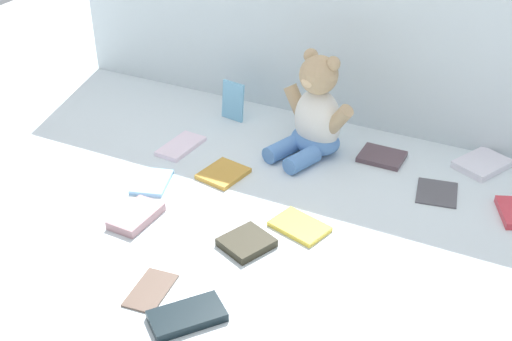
{
  "coord_description": "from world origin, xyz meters",
  "views": [
    {
      "loc": [
        0.57,
        -1.22,
        0.88
      ],
      "look_at": [
        0.01,
        -0.1,
        0.1
      ],
      "focal_mm": 46.65,
      "sensor_mm": 36.0,
      "label": 1
    }
  ],
  "objects": [
    {
      "name": "book_case_3",
      "position": [
        -0.12,
        -0.01,
        0.01
      ],
      "size": [
        0.11,
        0.12,
        0.01
      ],
      "primitive_type": "cube",
      "rotation": [
        0.0,
        0.0,
        6.11
      ],
      "color": "gold",
      "rests_on": "ground_plane"
    },
    {
      "name": "book_case_10",
      "position": [
        0.06,
        -0.24,
        0.01
      ],
      "size": [
        0.12,
        0.13,
        0.02
      ],
      "primitive_type": "cube",
      "rotation": [
        0.0,
        0.0,
        2.74
      ],
      "color": "#2D2A1C",
      "rests_on": "ground_plane"
    },
    {
      "name": "book_case_12",
      "position": [
        -0.26,
        -0.12,
        0.01
      ],
      "size": [
        0.11,
        0.13,
        0.01
      ],
      "primitive_type": "cube",
      "rotation": [
        0.0,
        0.0,
        0.3
      ],
      "color": "#84BBE7",
      "rests_on": "ground_plane"
    },
    {
      "name": "book_case_7",
      "position": [
        0.13,
        -0.13,
        0.01
      ],
      "size": [
        0.14,
        0.11,
        0.01
      ],
      "primitive_type": "cube",
      "rotation": [
        0.0,
        0.0,
        4.43
      ],
      "color": "yellow",
      "rests_on": "ground_plane"
    },
    {
      "name": "book_case_0",
      "position": [
        -0.25,
        0.27,
        0.06
      ],
      "size": [
        0.07,
        0.03,
        0.11
      ],
      "primitive_type": "cube",
      "rotation": [
        -0.1,
        0.0,
        -0.16
      ],
      "color": "#77BDE4",
      "rests_on": "ground_plane"
    },
    {
      "name": "book_case_4",
      "position": [
        0.44,
        0.31,
        0.01
      ],
      "size": [
        0.14,
        0.16,
        0.02
      ],
      "primitive_type": "cube",
      "rotation": [
        0.0,
        0.0,
        5.82
      ],
      "color": "white",
      "rests_on": "ground_plane"
    },
    {
      "name": "book_case_8",
      "position": [
        0.37,
        0.14,
        0.0
      ],
      "size": [
        0.11,
        0.12,
        0.01
      ],
      "primitive_type": "cube",
      "rotation": [
        0.0,
        0.0,
        0.18
      ],
      "color": "#4F4D52",
      "rests_on": "ground_plane"
    },
    {
      "name": "book_case_5",
      "position": [
        -0.21,
        -0.26,
        0.01
      ],
      "size": [
        0.08,
        0.13,
        0.02
      ],
      "primitive_type": "cube",
      "rotation": [
        0.0,
        0.0,
        6.24
      ],
      "color": "#A67B80",
      "rests_on": "ground_plane"
    },
    {
      "name": "book_case_9",
      "position": [
        0.2,
        0.24,
        0.01
      ],
      "size": [
        0.11,
        0.09,
        0.01
      ],
      "primitive_type": "cube",
      "rotation": [
        0.0,
        0.0,
        1.57
      ],
      "color": "#554148",
      "rests_on": "ground_plane"
    },
    {
      "name": "book_case_1",
      "position": [
        0.06,
        -0.48,
        0.01
      ],
      "size": [
        0.14,
        0.15,
        0.02
      ],
      "primitive_type": "cube",
      "rotation": [
        0.0,
        0.0,
        5.6
      ],
      "color": "black",
      "rests_on": "ground_plane"
    },
    {
      "name": "ground_plane",
      "position": [
        0.0,
        0.0,
        0.0
      ],
      "size": [
        3.2,
        3.2,
        0.0
      ],
      "primitive_type": "plane",
      "color": "silver"
    },
    {
      "name": "backdrop_drape",
      "position": [
        0.0,
        0.4,
        0.34
      ],
      "size": [
        1.64,
        0.03,
        0.68
      ],
      "primitive_type": "cube",
      "color": "silver",
      "rests_on": "ground_plane"
    },
    {
      "name": "teddy_bear",
      "position": [
        0.03,
        0.2,
        0.1
      ],
      "size": [
        0.22,
        0.23,
        0.27
      ],
      "rotation": [
        0.0,
        0.0,
        -0.35
      ],
      "color": "white",
      "rests_on": "ground_plane"
    },
    {
      "name": "book_case_11",
      "position": [
        -0.05,
        -0.44,
        0.0
      ],
      "size": [
        0.08,
        0.12,
        0.01
      ],
      "primitive_type": "cube",
      "rotation": [
        0.0,
        0.0,
        0.11
      ],
      "color": "brown",
      "rests_on": "ground_plane"
    },
    {
      "name": "book_case_2",
      "position": [
        -0.29,
        0.06,
        0.01
      ],
      "size": [
        0.08,
        0.14,
        0.01
      ],
      "primitive_type": "cube",
      "rotation": [
        0.0,
        0.0,
        3.07
      ],
      "color": "white",
      "rests_on": "ground_plane"
    }
  ]
}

